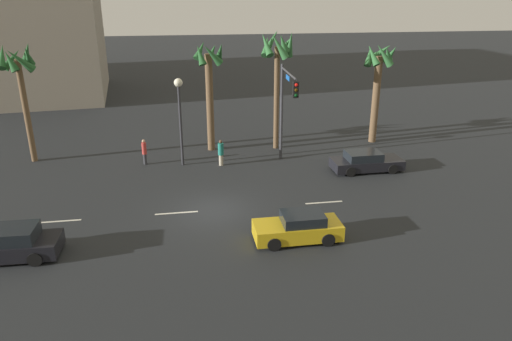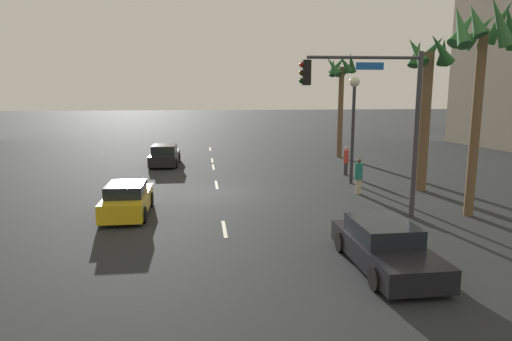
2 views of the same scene
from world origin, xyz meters
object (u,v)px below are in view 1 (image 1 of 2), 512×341
car_0 (7,244)px  palm_tree_0 (277,57)px  palm_tree_1 (379,72)px  palm_tree_2 (210,76)px  pedestrian_1 (144,151)px  car_1 (366,162)px  traffic_signal (286,101)px  pedestrian_0 (221,152)px  streetlamp (180,105)px  palm_tree_3 (19,73)px  car_2 (298,228)px

car_0 → palm_tree_0: 21.02m
palm_tree_1 → palm_tree_0: bearing=-177.8°
palm_tree_2 → pedestrian_1: bearing=-152.6°
car_0 → car_1: (19.75, 7.81, -0.05)m
traffic_signal → palm_tree_0: 4.59m
pedestrian_1 → palm_tree_1: size_ratio=0.23×
car_0 → pedestrian_0: size_ratio=2.57×
streetlamp → palm_tree_0: 7.94m
palm_tree_0 → palm_tree_3: palm_tree_0 is taller
pedestrian_0 → palm_tree_0: palm_tree_0 is taller
palm_tree_2 → car_2: bearing=-78.3°
car_0 → streetlamp: size_ratio=0.78×
palm_tree_1 → traffic_signal: bearing=-152.1°
pedestrian_1 → car_2: bearing=-57.1°
palm_tree_3 → palm_tree_1: bearing=1.0°
pedestrian_0 → palm_tree_3: size_ratio=0.22×
car_1 → pedestrian_1: 14.87m
streetlamp → pedestrian_1: streetlamp is taller
car_0 → pedestrian_0: pedestrian_0 is taller
traffic_signal → palm_tree_3: palm_tree_3 is taller
car_2 → palm_tree_3: size_ratio=0.51×
streetlamp → palm_tree_2: bearing=53.4°
car_1 → palm_tree_2: palm_tree_2 is taller
car_2 → palm_tree_2: (-2.97, 14.42, 4.81)m
car_2 → palm_tree_2: bearing=101.7°
pedestrian_0 → streetlamp: bearing=168.7°
car_2 → palm_tree_0: 15.44m
car_2 → palm_tree_0: palm_tree_0 is taller
pedestrian_1 → traffic_signal: bearing=-11.3°
streetlamp → palm_tree_2: (2.23, 3.00, 1.30)m
car_2 → palm_tree_1: 17.96m
car_2 → pedestrian_1: pedestrian_1 is taller
car_2 → palm_tree_2: palm_tree_2 is taller
pedestrian_0 → palm_tree_1: size_ratio=0.23×
traffic_signal → pedestrian_1: (-9.34, 1.86, -3.51)m
car_0 → palm_tree_1: bearing=31.3°
pedestrian_0 → palm_tree_1: bearing=15.7°
pedestrian_1 → palm_tree_2: (4.77, 2.47, 4.51)m
car_2 → pedestrian_1: 14.24m
palm_tree_2 → traffic_signal: bearing=-43.5°
palm_tree_2 → car_0: bearing=-126.0°
palm_tree_1 → palm_tree_2: palm_tree_2 is taller
pedestrian_1 → palm_tree_3: size_ratio=0.22×
pedestrian_0 → pedestrian_1: 5.21m
car_1 → pedestrian_0: pedestrian_0 is taller
streetlamp → palm_tree_2: 3.96m
palm_tree_2 → palm_tree_0: bearing=-4.3°
streetlamp → traffic_signal: bearing=-11.1°
pedestrian_0 → palm_tree_0: size_ratio=0.21×
traffic_signal → streetlamp: size_ratio=1.12×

